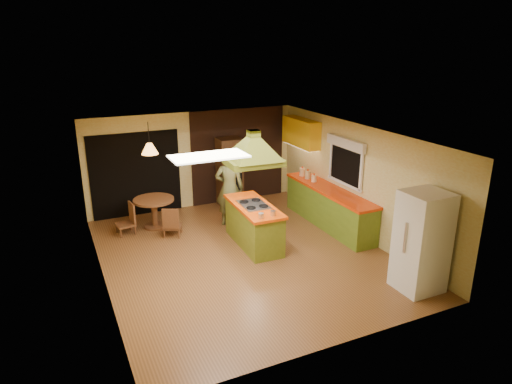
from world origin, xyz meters
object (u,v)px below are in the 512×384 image
man (229,188)px  refrigerator (422,242)px  wall_oven (229,172)px  kitchen_island (254,224)px  canister_large (302,172)px  dining_table (154,207)px

man → refrigerator: (1.92, -4.15, -0.01)m
wall_oven → kitchen_island: bearing=-99.6°
refrigerator → canister_large: 4.30m
dining_table → canister_large: bearing=-6.7°
refrigerator → dining_table: bearing=127.3°
man → canister_large: size_ratio=8.96×
refrigerator → wall_oven: (-1.41, 5.45, 0.00)m
wall_oven → canister_large: wall_oven is taller
refrigerator → man: bearing=115.0°
kitchen_island → man: man is taller
dining_table → refrigerator: bearing=-52.8°
refrigerator → wall_oven: size_ratio=1.00×
man → refrigerator: 4.57m
kitchen_island → canister_large: size_ratio=9.00×
refrigerator → dining_table: refrigerator is taller
kitchen_island → dining_table: bearing=135.1°
kitchen_island → man: 1.34m
dining_table → canister_large: canister_large is taller
refrigerator → kitchen_island: bearing=123.0°
kitchen_island → wall_oven: size_ratio=1.02×
kitchen_island → man: bearing=94.3°
canister_large → man: bearing=-175.9°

